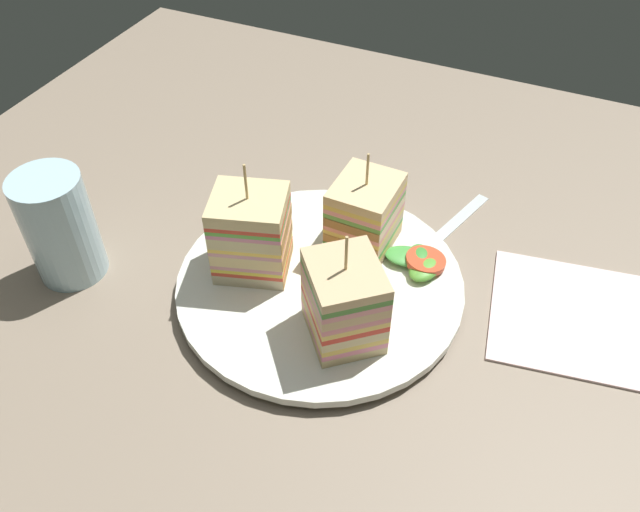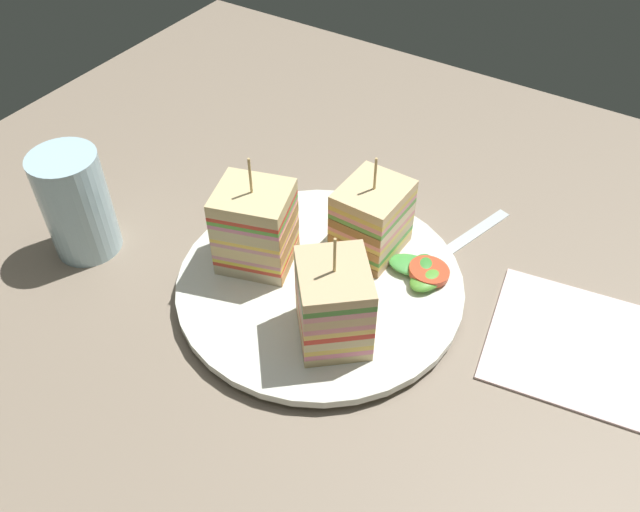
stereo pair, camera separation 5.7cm
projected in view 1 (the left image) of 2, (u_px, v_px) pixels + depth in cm
name	position (u px, v px, depth cm)	size (l,w,h in cm)	color
ground_plane	(320.00, 297.00, 60.99)	(92.67, 98.92, 1.80)	gray
plate	(320.00, 284.00, 59.73)	(26.38, 26.38, 1.49)	white
sandwich_wedge_0	(344.00, 302.00, 52.32)	(8.60, 8.48, 10.96)	#DABB80
sandwich_wedge_1	(364.00, 215.00, 60.30)	(6.70, 5.73, 10.48)	#E1B583
sandwich_wedge_2	(252.00, 234.00, 57.77)	(7.47, 7.97, 11.64)	beige
chip_pile	(336.00, 282.00, 57.89)	(7.90, 6.61, 1.94)	#E4B165
salad_garnish	(419.00, 260.00, 60.25)	(5.50, 6.22, 1.41)	#539C35
spoon	(430.00, 244.00, 64.34)	(13.90, 5.94, 1.00)	silver
napkin	(569.00, 315.00, 57.87)	(13.65, 13.61, 0.50)	silver
drinking_glass	(62.00, 234.00, 59.18)	(6.36, 6.36, 10.81)	#ABD0DD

